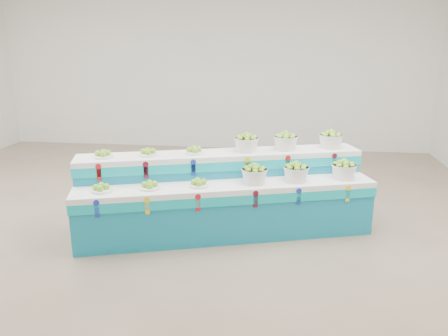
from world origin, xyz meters
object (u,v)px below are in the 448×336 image
(basket_lower_left, at_px, (254,174))
(plate_upper_mid, at_px, (148,152))
(display_stand, at_px, (224,194))
(basket_upper_right, at_px, (331,139))

(basket_lower_left, distance_m, plate_upper_mid, 1.40)
(display_stand, xyz_separation_m, basket_upper_right, (1.40, 0.68, 0.63))
(display_stand, distance_m, basket_lower_left, 0.53)
(display_stand, bearing_deg, plate_upper_mid, 166.15)
(basket_lower_left, height_order, basket_upper_right, basket_upper_right)
(display_stand, distance_m, basket_upper_right, 1.68)
(basket_lower_left, xyz_separation_m, basket_upper_right, (1.00, 0.80, 0.30))
(basket_lower_left, relative_size, basket_upper_right, 1.00)
(plate_upper_mid, distance_m, basket_upper_right, 2.49)
(plate_upper_mid, bearing_deg, basket_lower_left, -2.66)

